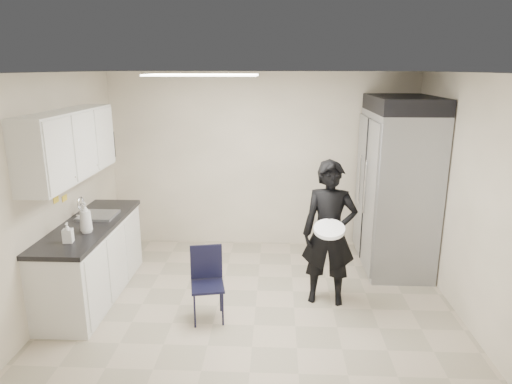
{
  "coord_description": "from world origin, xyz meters",
  "views": [
    {
      "loc": [
        0.22,
        -4.69,
        2.65
      ],
      "look_at": [
        -0.01,
        0.2,
        1.31
      ],
      "focal_mm": 32.0,
      "sensor_mm": 36.0,
      "label": 1
    }
  ],
  "objects_px": {
    "commercial_fridge": "(397,191)",
    "man_tuxedo": "(329,233)",
    "lower_counter": "(92,262)",
    "folding_chair": "(208,286)"
  },
  "relations": [
    {
      "from": "commercial_fridge",
      "to": "man_tuxedo",
      "type": "bearing_deg",
      "value": -132.86
    },
    {
      "from": "commercial_fridge",
      "to": "lower_counter",
      "type": "bearing_deg",
      "value": -164.12
    },
    {
      "from": "commercial_fridge",
      "to": "folding_chair",
      "type": "bearing_deg",
      "value": -146.18
    },
    {
      "from": "lower_counter",
      "to": "folding_chair",
      "type": "relative_size",
      "value": 2.44
    },
    {
      "from": "folding_chair",
      "to": "man_tuxedo",
      "type": "relative_size",
      "value": 0.46
    },
    {
      "from": "lower_counter",
      "to": "man_tuxedo",
      "type": "xyz_separation_m",
      "value": [
        2.77,
        -0.01,
        0.41
      ]
    },
    {
      "from": "lower_counter",
      "to": "man_tuxedo",
      "type": "height_order",
      "value": "man_tuxedo"
    },
    {
      "from": "folding_chair",
      "to": "man_tuxedo",
      "type": "xyz_separation_m",
      "value": [
        1.33,
        0.48,
        0.45
      ]
    },
    {
      "from": "folding_chair",
      "to": "man_tuxedo",
      "type": "distance_m",
      "value": 1.48
    },
    {
      "from": "lower_counter",
      "to": "commercial_fridge",
      "type": "height_order",
      "value": "commercial_fridge"
    }
  ]
}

